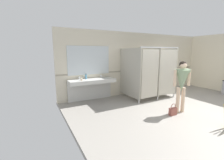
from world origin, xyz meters
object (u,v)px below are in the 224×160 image
Objects in this scene: handbag at (173,111)px; paper_cup at (82,80)px; soap_dispenser at (86,77)px; person_standing at (182,81)px.

paper_cup is at bearing 132.21° from handbag.
handbag is at bearing -47.79° from paper_cup.
soap_dispenser is at bearing 47.12° from paper_cup.
soap_dispenser is at bearing 125.45° from handbag.
soap_dispenser is (-1.84, 2.59, 0.82)m from handbag.
person_standing reaches higher than paper_cup.
person_standing is 3.35m from paper_cup.
soap_dispenser is (-2.23, 2.52, -0.07)m from person_standing.
paper_cup is (-2.48, 2.24, -0.11)m from person_standing.
person_standing is 7.77× the size of soap_dispenser.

